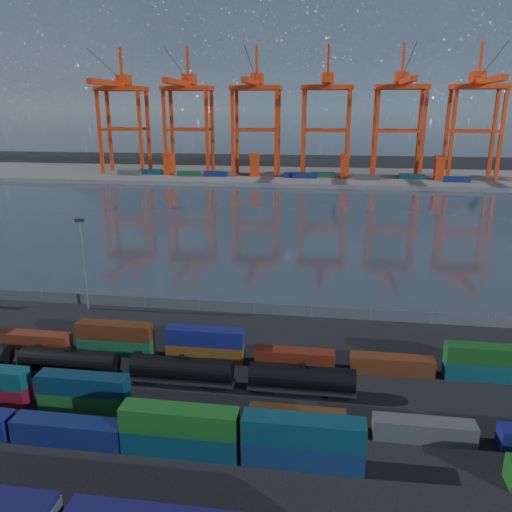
# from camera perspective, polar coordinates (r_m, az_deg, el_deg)

# --- Properties ---
(ground) EXTENTS (700.00, 700.00, 0.00)m
(ground) POSITION_cam_1_polar(r_m,az_deg,el_deg) (63.84, -3.98, -16.35)
(ground) COLOR black
(ground) RESTS_ON ground
(harbor_water) EXTENTS (700.00, 700.00, 0.00)m
(harbor_water) POSITION_cam_1_polar(r_m,az_deg,el_deg) (161.58, 3.78, 4.04)
(harbor_water) COLOR #2C363F
(harbor_water) RESTS_ON ground
(far_quay) EXTENTS (700.00, 70.00, 2.00)m
(far_quay) POSITION_cam_1_polar(r_m,az_deg,el_deg) (264.80, 5.60, 9.05)
(far_quay) COLOR #514F4C
(far_quay) RESTS_ON ground
(distant_mountains) EXTENTS (2470.00, 1100.00, 520.00)m
(distant_mountains) POSITION_cam_1_polar(r_m,az_deg,el_deg) (1663.61, 10.68, 22.55)
(distant_mountains) COLOR #1E2630
(distant_mountains) RESTS_ON ground
(container_row_mid) EXTENTS (141.23, 2.21, 4.70)m
(container_row_mid) POSITION_cam_1_polar(r_m,az_deg,el_deg) (60.46, -7.64, -16.73)
(container_row_mid) COLOR #383B3D
(container_row_mid) RESTS_ON ground
(container_row_north) EXTENTS (140.40, 2.26, 4.82)m
(container_row_north) POSITION_cam_1_polar(r_m,az_deg,el_deg) (71.68, -1.74, -10.67)
(container_row_north) COLOR #131159
(container_row_north) RESTS_ON ground
(tanker_string) EXTENTS (91.22, 2.95, 4.22)m
(tanker_string) POSITION_cam_1_polar(r_m,az_deg,el_deg) (76.37, -25.73, -10.45)
(tanker_string) COLOR black
(tanker_string) RESTS_ON ground
(waterfront_fence) EXTENTS (160.12, 0.12, 2.20)m
(waterfront_fence) POSITION_cam_1_polar(r_m,az_deg,el_deg) (87.90, -0.19, -6.00)
(waterfront_fence) COLOR #595B5E
(waterfront_fence) RESTS_ON ground
(yard_light_mast) EXTENTS (1.60, 0.40, 16.60)m
(yard_light_mast) POSITION_cam_1_polar(r_m,az_deg,el_deg) (92.36, -19.13, -0.37)
(yard_light_mast) COLOR slate
(yard_light_mast) RESTS_ON ground
(gantry_cranes) EXTENTS (199.88, 47.77, 64.68)m
(gantry_cranes) POSITION_cam_1_polar(r_m,az_deg,el_deg) (256.47, 4.01, 17.51)
(gantry_cranes) COLOR red
(gantry_cranes) RESTS_ON ground
(quay_containers) EXTENTS (172.58, 10.99, 2.60)m
(quay_containers) POSITION_cam_1_polar(r_m,az_deg,el_deg) (250.86, 2.91, 9.23)
(quay_containers) COLOR navy
(quay_containers) RESTS_ON far_quay
(straddle_carriers) EXTENTS (140.00, 7.00, 11.10)m
(straddle_carriers) POSITION_cam_1_polar(r_m,az_deg,el_deg) (254.22, 4.96, 10.31)
(straddle_carriers) COLOR red
(straddle_carriers) RESTS_ON far_quay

